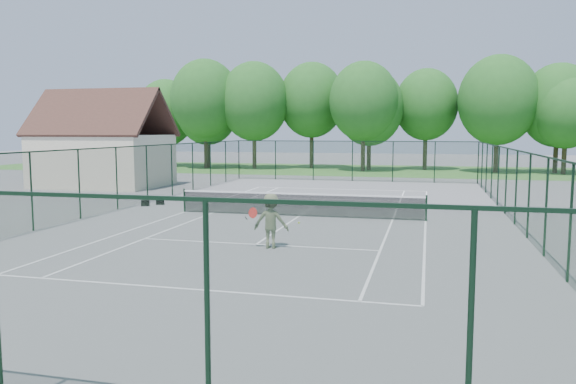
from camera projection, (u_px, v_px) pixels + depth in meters
The scene contains 10 objects.
ground at pixel (299, 216), 24.96m from camera, with size 140.00×140.00×0.00m, color slate.
grass_far at pixel (369, 170), 53.89m from camera, with size 80.00×16.00×0.01m, color #478534.
court_lines at pixel (299, 216), 24.96m from camera, with size 11.05×23.85×0.01m.
tennis_net at pixel (299, 203), 24.90m from camera, with size 11.08×0.08×1.10m.
fence_enclosure at pixel (299, 181), 24.79m from camera, with size 18.05×36.05×3.02m.
utility_building at pixel (103, 140), 38.12m from camera, with size 8.60×6.27×6.63m.
tree_line_far at pixel (370, 107), 53.24m from camera, with size 39.40×6.40×9.70m.
sports_bag_a at pixel (145, 203), 28.31m from camera, with size 0.37×0.22×0.30m, color black.
sports_bag_b at pixel (160, 202), 28.84m from camera, with size 0.37×0.23×0.29m, color black.
tennis_player at pixel (271, 221), 18.14m from camera, with size 1.73×0.81×1.78m.
Camera 1 is at (5.51, -24.07, 3.80)m, focal length 35.00 mm.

